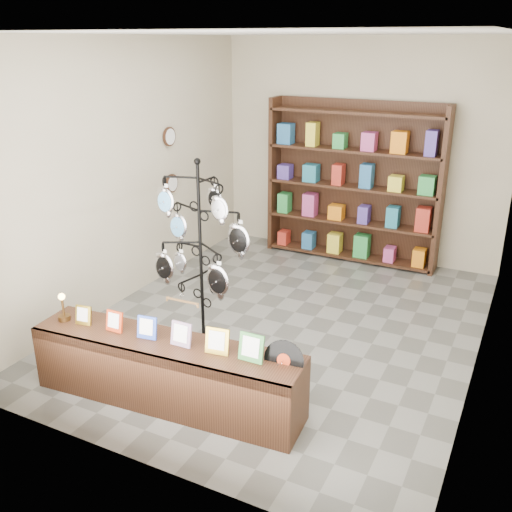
{
  "coord_description": "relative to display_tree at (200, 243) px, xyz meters",
  "views": [
    {
      "loc": [
        2.25,
        -5.17,
        2.95
      ],
      "look_at": [
        0.16,
        -1.0,
        1.17
      ],
      "focal_mm": 40.0,
      "sensor_mm": 36.0,
      "label": 1
    }
  ],
  "objects": [
    {
      "name": "ground",
      "position": [
        0.54,
        0.81,
        -1.12
      ],
      "size": [
        5.0,
        5.0,
        0.0
      ],
      "primitive_type": "plane",
      "color": "slate",
      "rests_on": "ground"
    },
    {
      "name": "display_tree",
      "position": [
        0.0,
        0.0,
        0.0
      ],
      "size": [
        1.0,
        0.85,
        1.94
      ],
      "rotation": [
        0.0,
        0.0,
        -0.05
      ],
      "color": "black",
      "rests_on": "ground"
    },
    {
      "name": "room_envelope",
      "position": [
        0.54,
        0.81,
        0.73
      ],
      "size": [
        5.0,
        5.0,
        5.0
      ],
      "color": "#C0B79B",
      "rests_on": "ground"
    },
    {
      "name": "front_shelf",
      "position": [
        0.23,
        -0.97,
        -0.82
      ],
      "size": [
        2.43,
        0.67,
        0.85
      ],
      "rotation": [
        0.0,
        0.0,
        0.08
      ],
      "color": "black",
      "rests_on": "ground"
    },
    {
      "name": "wall_clocks",
      "position": [
        -1.43,
        1.61,
        0.38
      ],
      "size": [
        0.03,
        0.24,
        0.84
      ],
      "color": "black",
      "rests_on": "ground"
    },
    {
      "name": "back_shelving",
      "position": [
        0.54,
        3.1,
        -0.09
      ],
      "size": [
        2.42,
        0.36,
        2.2
      ],
      "color": "black",
      "rests_on": "ground"
    }
  ]
}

